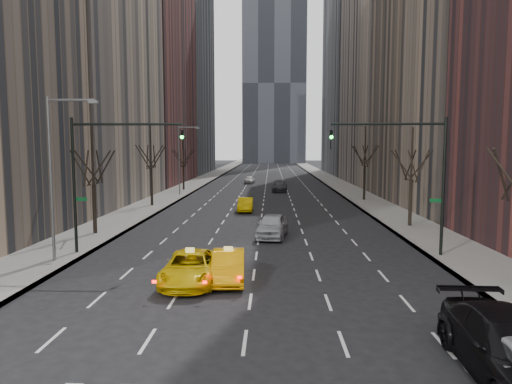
# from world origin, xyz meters

# --- Properties ---
(ground) EXTENTS (400.00, 400.00, 0.00)m
(ground) POSITION_xyz_m (0.00, 0.00, 0.00)
(ground) COLOR black
(ground) RESTS_ON ground
(sidewalk_left) EXTENTS (4.50, 320.00, 0.15)m
(sidewalk_left) POSITION_xyz_m (-12.25, 70.00, 0.07)
(sidewalk_left) COLOR slate
(sidewalk_left) RESTS_ON ground
(sidewalk_right) EXTENTS (4.50, 320.00, 0.15)m
(sidewalk_right) POSITION_xyz_m (12.25, 70.00, 0.07)
(sidewalk_right) COLOR slate
(sidewalk_right) RESTS_ON ground
(bld_left_far) EXTENTS (14.00, 28.00, 44.00)m
(bld_left_far) POSITION_xyz_m (-21.50, 66.00, 22.00)
(bld_left_far) COLOR brown
(bld_left_far) RESTS_ON ground
(bld_left_deep) EXTENTS (14.00, 30.00, 60.00)m
(bld_left_deep) POSITION_xyz_m (-21.50, 96.00, 30.00)
(bld_left_deep) COLOR slate
(bld_left_deep) RESTS_ON ground
(bld_right_far) EXTENTS (14.00, 28.00, 50.00)m
(bld_right_far) POSITION_xyz_m (21.50, 64.00, 25.00)
(bld_right_far) COLOR tan
(bld_right_far) RESTS_ON ground
(bld_right_deep) EXTENTS (14.00, 30.00, 58.00)m
(bld_right_deep) POSITION_xyz_m (21.50, 95.00, 29.00)
(bld_right_deep) COLOR slate
(bld_right_deep) RESTS_ON ground
(tower_far) EXTENTS (24.00, 24.00, 120.00)m
(tower_far) POSITION_xyz_m (2.00, 170.00, 60.00)
(tower_far) COLOR black
(tower_far) RESTS_ON ground
(tree_lw_b) EXTENTS (3.36, 3.50, 7.82)m
(tree_lw_b) POSITION_xyz_m (-12.00, 18.00, 3.72)
(tree_lw_b) COLOR black
(tree_lw_b) RESTS_ON ground
(tree_lw_c) EXTENTS (3.36, 3.50, 8.74)m
(tree_lw_c) POSITION_xyz_m (-12.00, 34.00, 4.04)
(tree_lw_c) COLOR black
(tree_lw_c) RESTS_ON ground
(tree_lw_d) EXTENTS (3.36, 3.50, 7.36)m
(tree_lw_d) POSITION_xyz_m (-12.00, 52.00, 3.56)
(tree_lw_d) COLOR black
(tree_lw_d) RESTS_ON ground
(tree_rw_b) EXTENTS (3.36, 3.50, 7.82)m
(tree_rw_b) POSITION_xyz_m (12.00, 22.00, 3.72)
(tree_rw_b) COLOR black
(tree_rw_b) RESTS_ON ground
(tree_rw_c) EXTENTS (3.36, 3.50, 8.74)m
(tree_rw_c) POSITION_xyz_m (12.00, 40.00, 4.04)
(tree_rw_c) COLOR black
(tree_rw_c) RESTS_ON ground
(traffic_mast_left) EXTENTS (6.69, 0.39, 8.00)m
(traffic_mast_left) POSITION_xyz_m (-9.11, 12.00, 5.49)
(traffic_mast_left) COLOR black
(traffic_mast_left) RESTS_ON ground
(traffic_mast_right) EXTENTS (6.69, 0.39, 8.00)m
(traffic_mast_right) POSITION_xyz_m (9.11, 12.00, 5.49)
(traffic_mast_right) COLOR black
(traffic_mast_right) RESTS_ON ground
(streetlight_near) EXTENTS (2.83, 0.22, 9.00)m
(streetlight_near) POSITION_xyz_m (-10.84, 10.00, 5.62)
(streetlight_near) COLOR slate
(streetlight_near) RESTS_ON ground
(streetlight_far) EXTENTS (2.83, 0.22, 9.00)m
(streetlight_far) POSITION_xyz_m (-10.84, 45.00, 5.62)
(streetlight_far) COLOR slate
(streetlight_far) RESTS_ON ground
(taxi_suv) EXTENTS (2.52, 5.31, 1.46)m
(taxi_suv) POSITION_xyz_m (-2.97, 6.57, 0.73)
(taxi_suv) COLOR #ECC404
(taxi_suv) RESTS_ON ground
(taxi_sedan) EXTENTS (1.79, 4.47, 1.45)m
(taxi_sedan) POSITION_xyz_m (-1.19, 6.96, 0.72)
(taxi_sedan) COLOR #F39E05
(taxi_sedan) RESTS_ON ground
(silver_sedan_ahead) EXTENTS (2.61, 5.13, 1.67)m
(silver_sedan_ahead) POSITION_xyz_m (0.94, 17.62, 0.84)
(silver_sedan_ahead) COLOR #9DA0A5
(silver_sedan_ahead) RESTS_ON ground
(parked_suv_black) EXTENTS (2.72, 6.24, 1.79)m
(parked_suv_black) POSITION_xyz_m (7.50, -2.11, 0.89)
(parked_suv_black) COLOR black
(parked_suv_black) RESTS_ON ground
(far_taxi) EXTENTS (1.45, 4.12, 1.36)m
(far_taxi) POSITION_xyz_m (-1.67, 30.69, 0.68)
(far_taxi) COLOR yellow
(far_taxi) RESTS_ON ground
(far_suv_grey) EXTENTS (2.35, 5.28, 1.50)m
(far_suv_grey) POSITION_xyz_m (2.13, 50.82, 0.75)
(far_suv_grey) COLOR #2E2E33
(far_suv_grey) RESTS_ON ground
(far_car_white) EXTENTS (1.97, 4.11, 1.35)m
(far_car_white) POSITION_xyz_m (-2.90, 65.04, 0.68)
(far_car_white) COLOR white
(far_car_white) RESTS_ON ground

